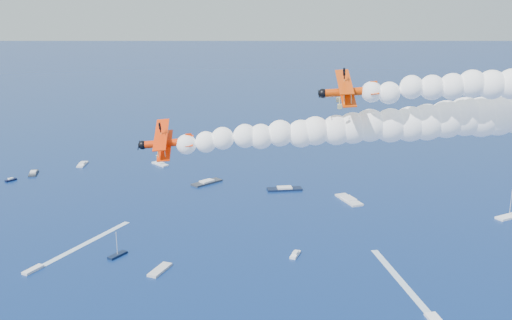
{
  "coord_description": "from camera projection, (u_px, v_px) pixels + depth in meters",
  "views": [
    {
      "loc": [
        14.18,
        -64.05,
        73.18
      ],
      "look_at": [
        7.79,
        17.77,
        50.81
      ],
      "focal_mm": 42.59,
      "sensor_mm": 36.0,
      "label": 1
    }
  ],
  "objects": [
    {
      "name": "biplane_lead",
      "position": [
        349.0,
        92.0,
        81.87
      ],
      "size": [
        8.66,
        10.16,
        7.9
      ],
      "primitive_type": null,
      "rotation": [
        -0.23,
        0.07,
        3.16
      ],
      "color": "#DC3D04"
    },
    {
      "name": "biplane_trail",
      "position": [
        167.0,
        143.0,
        85.1
      ],
      "size": [
        8.99,
        10.72,
        8.1
      ],
      "primitive_type": null,
      "rotation": [
        -0.3,
        0.07,
        3.26
      ],
      "color": "#F83105"
    },
    {
      "name": "smoke_trail_trail",
      "position": [
        418.0,
        122.0,
        85.91
      ],
      "size": [
        73.19,
        23.98,
        12.85
      ],
      "primitive_type": null,
      "rotation": [
        0.0,
        0.0,
        3.26
      ],
      "color": "white"
    },
    {
      "name": "spectator_boats",
      "position": [
        254.0,
        230.0,
        194.84
      ],
      "size": [
        223.22,
        184.52,
        0.7
      ],
      "color": "silver",
      "rests_on": "ground"
    },
    {
      "name": "boat_wakes",
      "position": [
        233.0,
        259.0,
        173.74
      ],
      "size": [
        104.64,
        54.44,
        0.04
      ],
      "color": "white",
      "rests_on": "ground"
    }
  ]
}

